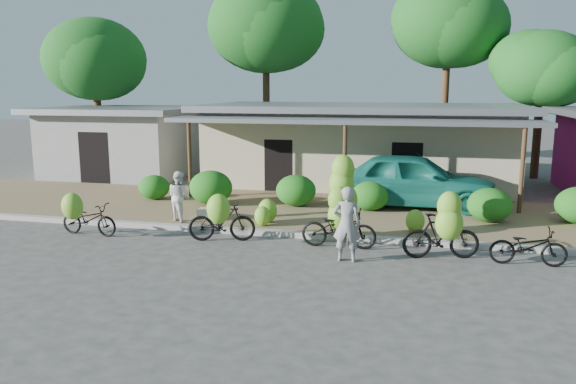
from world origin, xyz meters
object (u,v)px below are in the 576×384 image
(tree_far_center, at_px, (263,24))
(bike_right, at_px, (443,231))
(bike_left, at_px, (221,219))
(bike_far_right, at_px, (528,247))
(sack_near, at_px, (212,214))
(sack_far, at_px, (213,213))
(tree_near_right, at_px, (537,66))
(bike_far_left, at_px, (86,217))
(teal_van, at_px, (413,180))
(tree_back_left, at_px, (92,57))
(bike_center, at_px, (340,211))
(tree_center_right, at_px, (444,22))
(bystander, at_px, (179,196))
(vendor, at_px, (347,224))

(tree_far_center, relative_size, bike_right, 5.00)
(bike_left, relative_size, bike_far_right, 1.09)
(tree_far_center, relative_size, sack_near, 11.18)
(tree_far_center, relative_size, sack_far, 12.68)
(tree_near_right, distance_m, sack_near, 16.57)
(bike_far_left, height_order, teal_van, teal_van)
(tree_back_left, height_order, tree_near_right, tree_back_left)
(sack_far, bearing_deg, bike_center, -22.22)
(sack_near, bearing_deg, teal_van, 28.60)
(tree_back_left, bearing_deg, bike_center, -39.20)
(tree_far_center, relative_size, tree_near_right, 1.45)
(sack_near, bearing_deg, bike_left, -62.88)
(tree_back_left, distance_m, bike_center, 18.92)
(tree_center_right, distance_m, bike_right, 17.14)
(bike_right, relative_size, teal_van, 0.36)
(tree_center_right, bearing_deg, tree_near_right, -26.57)
(bike_center, relative_size, bystander, 1.56)
(tree_center_right, bearing_deg, tree_back_left, -168.37)
(bike_center, bearing_deg, bike_far_left, 96.60)
(tree_center_right, relative_size, bike_right, 4.85)
(tree_near_right, relative_size, bike_right, 3.45)
(bike_right, distance_m, sack_near, 7.10)
(bike_far_left, xyz_separation_m, sack_far, (2.78, 2.44, -0.28))
(bystander, bearing_deg, sack_near, -122.98)
(tree_far_center, distance_m, teal_van, 14.09)
(tree_near_right, bearing_deg, vendor, -114.04)
(bike_far_left, bearing_deg, tree_near_right, -40.42)
(bike_center, bearing_deg, tree_far_center, 23.55)
(bike_right, bearing_deg, bike_far_right, -99.16)
(sack_near, xyz_separation_m, bystander, (-0.84, -0.47, 0.60))
(tree_far_center, xyz_separation_m, sack_far, (2.07, -12.90, -6.97))
(tree_far_center, relative_size, bike_center, 4.07)
(sack_near, xyz_separation_m, teal_van, (5.89, 3.21, 0.75))
(bike_right, distance_m, bike_far_right, 1.93)
(tree_far_center, height_order, sack_near, tree_far_center)
(bystander, bearing_deg, tree_back_left, -20.99)
(sack_far, bearing_deg, tree_center_right, 62.64)
(bike_left, distance_m, bike_center, 3.14)
(tree_center_right, height_order, bike_center, tree_center_right)
(bike_right, xyz_separation_m, vendor, (-2.21, -0.55, 0.17))
(bystander, bearing_deg, bike_center, -164.54)
(tree_center_right, relative_size, sack_near, 10.86)
(tree_far_center, distance_m, sack_near, 14.93)
(sack_far, distance_m, bystander, 1.20)
(tree_near_right, bearing_deg, sack_far, -133.81)
(bike_right, bearing_deg, tree_near_right, -29.13)
(sack_near, height_order, sack_far, sack_near)
(bike_far_left, xyz_separation_m, bike_left, (3.84, 0.26, 0.09))
(bike_center, relative_size, sack_far, 3.12)
(bike_left, bearing_deg, sack_far, 12.11)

